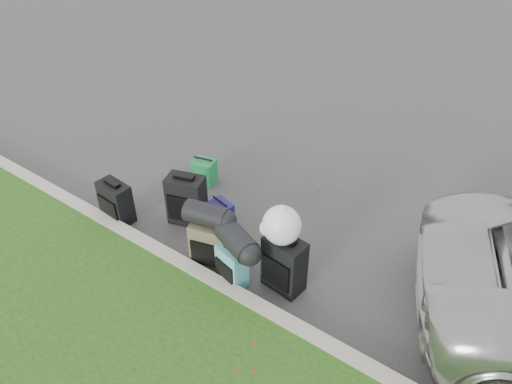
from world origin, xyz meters
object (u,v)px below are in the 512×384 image
Objects in this scene: suitcase_teal at (232,266)px; tote_navy at (221,213)px; suitcase_large_black_left at (187,200)px; suitcase_large_black_right at (284,264)px; suitcase_small_black at (116,202)px; suitcase_olive at (210,244)px; tote_green at (204,171)px.

tote_navy is at bearing 149.30° from suitcase_teal.
suitcase_large_black_left is at bearing 168.58° from suitcase_teal.
suitcase_large_black_right reaches higher than suitcase_large_black_left.
suitcase_large_black_right reaches higher than tote_navy.
suitcase_large_black_left is 1.00× the size of suitcase_large_black_right.
suitcase_olive reaches higher than suitcase_small_black.
tote_green is 1.00m from tote_navy.
suitcase_olive reaches higher than tote_green.
suitcase_olive is 0.94m from suitcase_large_black_right.
suitcase_large_black_right is at bearing 10.92° from suitcase_small_black.
tote_green is 1.12× the size of tote_navy.
suitcase_teal is (1.17, -0.54, -0.09)m from suitcase_large_black_left.
suitcase_large_black_left is 0.92m from tote_green.
suitcase_olive is 1.86× the size of tote_navy.
suitcase_large_black_right is at bearing -3.57° from suitcase_olive.
tote_navy is (-0.37, 0.65, -0.14)m from suitcase_olive.
tote_navy is at bearing 104.33° from suitcase_olive.
suitcase_large_black_right is (0.52, 0.29, 0.09)m from suitcase_teal.
tote_navy is (-0.78, 0.75, -0.09)m from suitcase_teal.
suitcase_large_black_left is at bearing 134.61° from suitcase_olive.
tote_green is at bearing 78.29° from suitcase_small_black.
suitcase_teal is 1.40× the size of tote_green.
suitcase_olive is at bearing -47.71° from tote_navy.
suitcase_small_black is 1.11× the size of suitcase_teal.
suitcase_small_black is 2.50m from suitcase_large_black_right.
suitcase_large_black_left is at bearing 178.18° from suitcase_large_black_right.
tote_navy is (-1.29, 0.45, -0.19)m from suitcase_large_black_right.
tote_green reaches higher than tote_navy.
suitcase_olive is 0.42m from suitcase_teal.
suitcase_large_black_left is 2.12× the size of tote_navy.
suitcase_large_black_right is (0.92, 0.20, 0.04)m from suitcase_olive.
suitcase_teal is 0.74× the size of suitcase_large_black_right.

